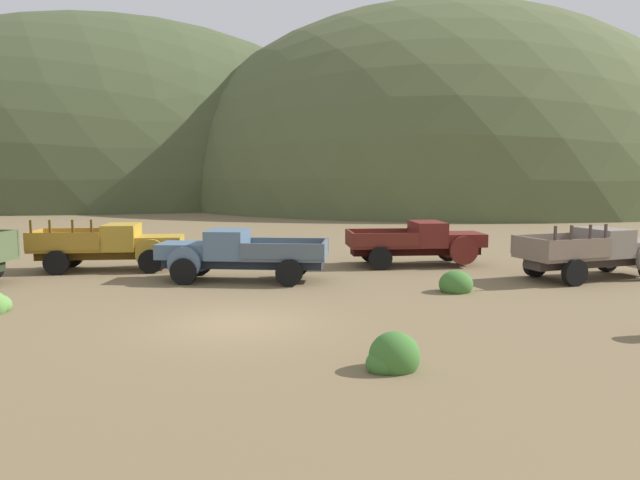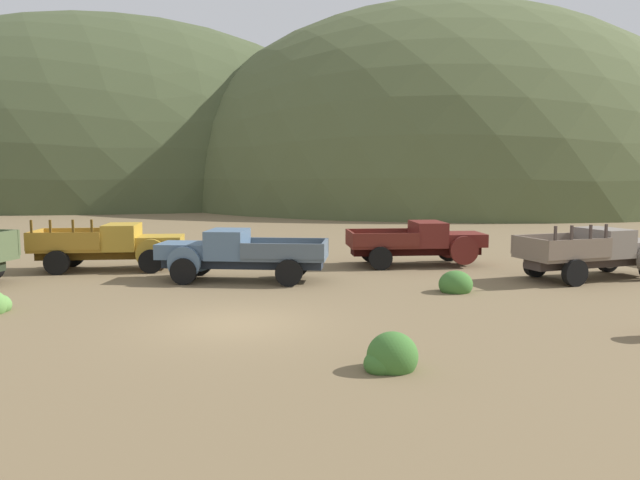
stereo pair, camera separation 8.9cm
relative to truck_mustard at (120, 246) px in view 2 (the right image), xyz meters
name	(u,v)px [view 2 (the right image)]	position (x,y,z in m)	size (l,w,h in m)	color
ground_plane	(235,324)	(5.08, -9.60, -1.00)	(300.00, 300.00, 0.00)	brown
hill_center	(109,200)	(-15.73, 63.93, -1.00)	(83.10, 62.33, 49.69)	#424C2D
hill_far_right	(436,202)	(29.16, 54.53, -1.00)	(70.30, 69.30, 49.93)	#4C5633
truck_mustard	(120,246)	(0.00, 0.00, 0.00)	(5.94, 2.37, 2.16)	#593D12
truck_chalk_blue	(230,254)	(4.64, -2.94, -0.01)	(6.46, 3.14, 1.89)	#262D39
truck_oxblood	(425,242)	(12.83, 0.03, 0.01)	(5.81, 2.51, 1.89)	black
truck_primer_gray	(601,252)	(18.63, -3.78, 0.00)	(6.11, 3.44, 2.16)	#3D322D
bush_back_edge	(390,358)	(8.39, -13.73, -0.75)	(1.14, 0.96, 1.01)	#3D702D
bush_front_left	(289,264)	(6.94, -0.11, -0.83)	(0.81, 0.74, 0.65)	#5B8E42
bush_between_trucks	(455,285)	(12.27, -5.92, -0.75)	(1.15, 1.03, 0.93)	#3D702D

